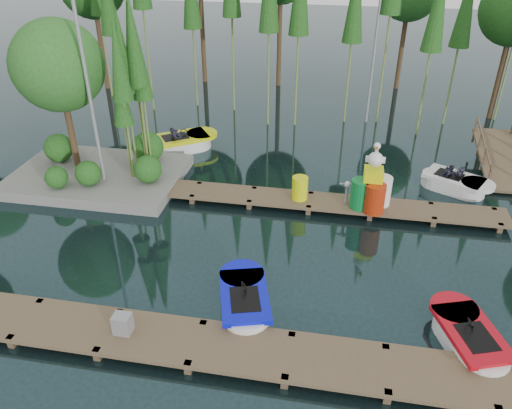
% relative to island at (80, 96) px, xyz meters
% --- Properties ---
extents(ground_plane, '(90.00, 90.00, 0.00)m').
position_rel_island_xyz_m(ground_plane, '(6.30, -3.29, -3.18)').
color(ground_plane, '#1A2F32').
extents(near_dock, '(18.00, 1.50, 0.50)m').
position_rel_island_xyz_m(near_dock, '(6.30, -7.79, -2.95)').
color(near_dock, brown).
rests_on(near_dock, ground).
extents(far_dock, '(15.00, 1.20, 0.50)m').
position_rel_island_xyz_m(far_dock, '(7.30, -0.79, -2.95)').
color(far_dock, brown).
rests_on(far_dock, ground).
extents(island, '(6.20, 4.20, 6.75)m').
position_rel_island_xyz_m(island, '(0.00, 0.00, 0.00)').
color(island, slate).
rests_on(island, ground).
extents(lamp_island, '(0.30, 0.30, 7.25)m').
position_rel_island_xyz_m(lamp_island, '(0.80, -0.79, 1.08)').
color(lamp_island, gray).
rests_on(lamp_island, ground).
extents(lamp_rear, '(0.30, 0.30, 7.25)m').
position_rel_island_xyz_m(lamp_rear, '(10.30, 7.71, 1.08)').
color(lamp_rear, gray).
rests_on(lamp_rear, ground).
extents(ramp, '(1.50, 3.94, 1.49)m').
position_rel_island_xyz_m(ramp, '(15.30, 3.21, -2.60)').
color(ramp, brown).
rests_on(ramp, ground).
extents(boat_blue, '(1.86, 2.85, 0.89)m').
position_rel_island_xyz_m(boat_blue, '(7.12, -6.21, -2.93)').
color(boat_blue, white).
rests_on(boat_blue, ground).
extents(boat_red, '(1.91, 2.77, 0.85)m').
position_rel_island_xyz_m(boat_red, '(12.52, -6.51, -2.94)').
color(boat_red, white).
rests_on(boat_red, ground).
extents(boat_yellow_far, '(3.16, 2.74, 1.47)m').
position_rel_island_xyz_m(boat_yellow_far, '(2.53, 3.04, -2.87)').
color(boat_yellow_far, white).
rests_on(boat_yellow_far, ground).
extents(boat_white_far, '(2.82, 2.26, 1.22)m').
position_rel_island_xyz_m(boat_white_far, '(13.39, 1.38, -2.91)').
color(boat_white_far, white).
rests_on(boat_white_far, ground).
extents(utility_cabinet, '(0.41, 0.35, 0.50)m').
position_rel_island_xyz_m(utility_cabinet, '(4.55, -7.79, -2.63)').
color(utility_cabinet, gray).
rests_on(utility_cabinet, near_dock).
extents(yellow_barrel, '(0.54, 0.54, 0.81)m').
position_rel_island_xyz_m(yellow_barrel, '(7.95, -0.79, -2.48)').
color(yellow_barrel, '#DFE70C').
rests_on(yellow_barrel, far_dock).
extents(drum_cluster, '(1.33, 1.22, 2.30)m').
position_rel_island_xyz_m(drum_cluster, '(10.34, -0.95, -2.21)').
color(drum_cluster, '#0C7330').
rests_on(drum_cluster, far_dock).
extents(seagull_post, '(0.50, 0.27, 0.81)m').
position_rel_island_xyz_m(seagull_post, '(9.52, -0.79, -2.34)').
color(seagull_post, gray).
rests_on(seagull_post, far_dock).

